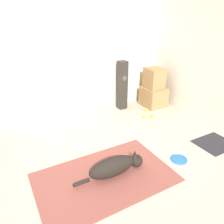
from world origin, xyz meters
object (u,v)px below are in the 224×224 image
Objects in this scene: tennis_ball_by_boxes at (144,117)px; tennis_ball_near_speaker at (152,116)px; dog at (115,166)px; cardboard_box_upper at (154,78)px; tennis_ball_loose_on_carpet at (146,110)px; cardboard_box_lower at (153,97)px; frisbee at (179,159)px; floor_speaker at (122,85)px.

tennis_ball_by_boxes is 0.18m from tennis_ball_near_speaker.
cardboard_box_upper is (1.93, 1.64, 0.52)m from dog.
dog is 15.47× the size of tennis_ball_loose_on_carpet.
dog is 2.52m from cardboard_box_lower.
frisbee is 0.23× the size of floor_speaker.
tennis_ball_near_speaker is at bearing -69.00° from floor_speaker.
floor_speaker is at bearing 56.41° from dog.
tennis_ball_by_boxes and tennis_ball_loose_on_carpet have the same top height.
cardboard_box_lower is (1.94, 1.62, 0.08)m from dog.
cardboard_box_lower is 0.68m from tennis_ball_near_speaker.
dog is 2.30× the size of cardboard_box_upper.
cardboard_box_upper reaches higher than frisbee.
dog is 15.47× the size of tennis_ball_near_speaker.
dog reaches higher than tennis_ball_near_speaker.
frisbee is at bearing -112.30° from tennis_ball_near_speaker.
floor_speaker is (-0.70, 0.24, 0.31)m from cardboard_box_lower.
dog is at bearing -138.85° from tennis_ball_by_boxes.
dog reaches higher than tennis_ball_by_boxes.
tennis_ball_loose_on_carpet reaches higher than frisbee.
tennis_ball_loose_on_carpet is (-0.33, -0.20, -0.62)m from cardboard_box_upper.
tennis_ball_loose_on_carpet is at bearing -151.08° from cardboard_box_lower.
cardboard_box_upper is 0.96m from tennis_ball_by_boxes.
cardboard_box_lower is at bearing 36.82° from tennis_ball_by_boxes.
tennis_ball_by_boxes is at bearing -134.33° from tennis_ball_loose_on_carpet.
tennis_ball_by_boxes is at bearing -79.80° from floor_speaker.
dog is 15.47× the size of tennis_ball_by_boxes.
cardboard_box_upper is 6.71× the size of tennis_ball_loose_on_carpet.
tennis_ball_by_boxes is 0.35m from tennis_ball_loose_on_carpet.
tennis_ball_loose_on_carpet is (0.24, 0.25, 0.00)m from tennis_ball_by_boxes.
floor_speaker is at bearing 111.00° from tennis_ball_near_speaker.
tennis_ball_loose_on_carpet is at bearing 41.88° from dog.
tennis_ball_near_speaker is (0.53, 1.30, 0.02)m from frisbee.
cardboard_box_lower is at bearing 50.08° from tennis_ball_near_speaker.
frisbee is 3.64× the size of tennis_ball_by_boxes.
floor_speaker is 0.85m from tennis_ball_by_boxes.
frisbee is at bearing -117.87° from cardboard_box_lower.
floor_speaker is at bearing 130.60° from tennis_ball_loose_on_carpet.
floor_speaker is 16.12× the size of tennis_ball_near_speaker.
tennis_ball_near_speaker is at bearing -22.10° from tennis_ball_by_boxes.
dog is 0.96× the size of floor_speaker.
cardboard_box_upper reaches higher than tennis_ball_near_speaker.
tennis_ball_by_boxes is 1.00× the size of tennis_ball_loose_on_carpet.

